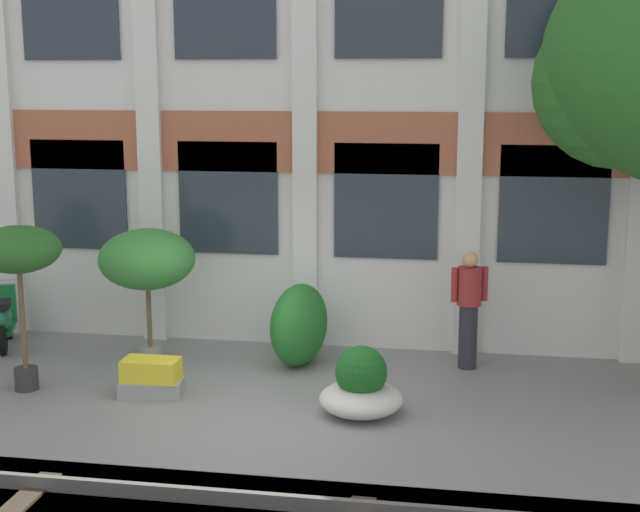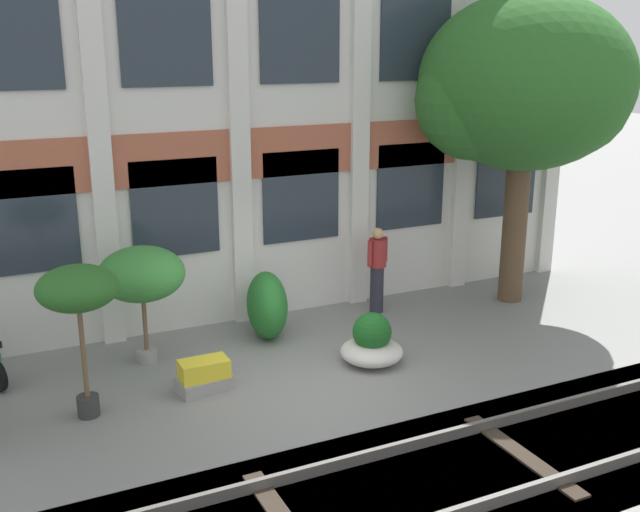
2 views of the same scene
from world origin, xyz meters
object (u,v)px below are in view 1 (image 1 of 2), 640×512
object	(u,v)px
potted_plant_wide_bowl	(361,388)
resident_by_doorway	(469,306)
potted_plant_tall_urn	(147,260)
scooter_near_curb	(5,319)
potted_plant_low_pan	(18,255)
potted_plant_square_trough	(151,378)
topiary_hedge	(299,325)

from	to	relation	value
potted_plant_wide_bowl	resident_by_doorway	bearing A→B (deg)	58.38
potted_plant_tall_urn	resident_by_doorway	bearing A→B (deg)	5.40
scooter_near_curb	potted_plant_low_pan	bearing A→B (deg)	-167.61
potted_plant_low_pan	potted_plant_tall_urn	bearing A→B (deg)	51.79
potted_plant_wide_bowl	potted_plant_square_trough	distance (m)	2.75
potted_plant_wide_bowl	resident_by_doorway	xyz separation A→B (m)	(1.26, 2.04, 0.57)
potted_plant_wide_bowl	potted_plant_tall_urn	bearing A→B (deg)	153.79
potted_plant_square_trough	potted_plant_tall_urn	distance (m)	1.95
scooter_near_curb	topiary_hedge	distance (m)	4.57
potted_plant_wide_bowl	potted_plant_square_trough	xyz separation A→B (m)	(-2.74, 0.21, -0.10)
potted_plant_wide_bowl	potted_plant_low_pan	xyz separation A→B (m)	(-4.44, 0.14, 1.48)
potted_plant_wide_bowl	topiary_hedge	world-z (taller)	topiary_hedge
potted_plant_square_trough	resident_by_doorway	xyz separation A→B (m)	(4.00, 1.83, 0.67)
potted_plant_tall_urn	resident_by_doorway	world-z (taller)	potted_plant_tall_urn
potted_plant_wide_bowl	potted_plant_tall_urn	size ratio (longest dim) A/B	0.53
scooter_near_curb	resident_by_doorway	size ratio (longest dim) A/B	0.78
potted_plant_square_trough	scooter_near_curb	distance (m)	3.37
potted_plant_square_trough	topiary_hedge	distance (m)	2.29
potted_plant_wide_bowl	potted_plant_low_pan	size ratio (longest dim) A/B	0.47
potted_plant_square_trough	resident_by_doorway	size ratio (longest dim) A/B	0.51
potted_plant_low_pan	resident_by_doorway	xyz separation A→B (m)	(5.69, 1.90, -0.91)
scooter_near_curb	potted_plant_square_trough	bearing A→B (deg)	-142.74
potted_plant_tall_urn	resident_by_doorway	xyz separation A→B (m)	(4.53, 0.43, -0.58)
potted_plant_low_pan	potted_plant_wide_bowl	bearing A→B (deg)	-1.81
potted_plant_tall_urn	scooter_near_curb	distance (m)	2.63
potted_plant_square_trough	scooter_near_curb	bearing A→B (deg)	150.64
scooter_near_curb	resident_by_doorway	bearing A→B (deg)	-111.89
potted_plant_tall_urn	topiary_hedge	bearing A→B (deg)	4.20
potted_plant_square_trough	topiary_hedge	bearing A→B (deg)	43.73
potted_plant_wide_bowl	topiary_hedge	xyz separation A→B (m)	(-1.11, 1.77, 0.26)
potted_plant_wide_bowl	scooter_near_curb	bearing A→B (deg)	161.85
potted_plant_wide_bowl	potted_plant_low_pan	distance (m)	4.68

